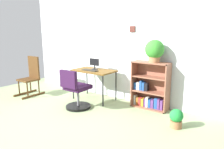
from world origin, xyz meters
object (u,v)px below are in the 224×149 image
at_px(desk, 94,73).
at_px(bookshelf_low, 150,88).
at_px(potted_plant_floor, 176,118).
at_px(keyboard, 90,70).
at_px(monitor, 94,64).
at_px(office_chair, 76,92).
at_px(rocking_chair, 31,76).
at_px(potted_plant_on_shelf, 155,50).

relative_size(desk, bookshelf_low, 1.00).
bearing_deg(potted_plant_floor, desk, 170.42).
height_order(desk, keyboard, keyboard).
height_order(monitor, keyboard, monitor).
bearing_deg(monitor, desk, -58.70).
relative_size(desk, keyboard, 2.48).
height_order(keyboard, potted_plant_floor, keyboard).
bearing_deg(office_chair, potted_plant_floor, 9.52).
distance_m(desk, rocking_chair, 1.68).
distance_m(office_chair, rocking_chair, 1.64).
bearing_deg(bookshelf_low, office_chair, -142.11).
xyz_separation_m(office_chair, potted_plant_floor, (1.99, 0.33, -0.19)).
relative_size(monitor, rocking_chair, 0.27).
height_order(keyboard, office_chair, office_chair).
relative_size(desk, rocking_chair, 1.01).
height_order(desk, bookshelf_low, bookshelf_low).
relative_size(keyboard, rocking_chair, 0.41).
height_order(office_chair, bookshelf_low, bookshelf_low).
bearing_deg(potted_plant_on_shelf, monitor, -174.08).
bearing_deg(office_chair, potted_plant_on_shelf, 34.40).
bearing_deg(potted_plant_on_shelf, potted_plant_floor, -39.58).
bearing_deg(monitor, office_chair, -81.39).
relative_size(desk, potted_plant_floor, 3.00).
bearing_deg(potted_plant_floor, monitor, 168.83).
bearing_deg(keyboard, office_chair, -81.10).
bearing_deg(bookshelf_low, potted_plant_on_shelf, -30.74).
height_order(desk, rocking_chair, rocking_chair).
height_order(office_chair, potted_plant_on_shelf, potted_plant_on_shelf).
height_order(keyboard, potted_plant_on_shelf, potted_plant_on_shelf).
bearing_deg(potted_plant_on_shelf, bookshelf_low, 149.26).
distance_m(monitor, keyboard, 0.23).
bearing_deg(desk, office_chair, -83.92).
bearing_deg(office_chair, monitor, 98.61).
distance_m(rocking_chair, bookshelf_low, 2.98).
distance_m(keyboard, potted_plant_on_shelf, 1.52).
relative_size(bookshelf_low, potted_plant_floor, 3.02).
bearing_deg(potted_plant_floor, potted_plant_on_shelf, 140.42).
bearing_deg(rocking_chair, bookshelf_low, 16.97).
distance_m(bookshelf_low, potted_plant_floor, 1.02).
xyz_separation_m(monitor, potted_plant_floor, (2.10, -0.41, -0.68)).
xyz_separation_m(monitor, bookshelf_low, (1.33, 0.20, -0.42)).
height_order(keyboard, bookshelf_low, bookshelf_low).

